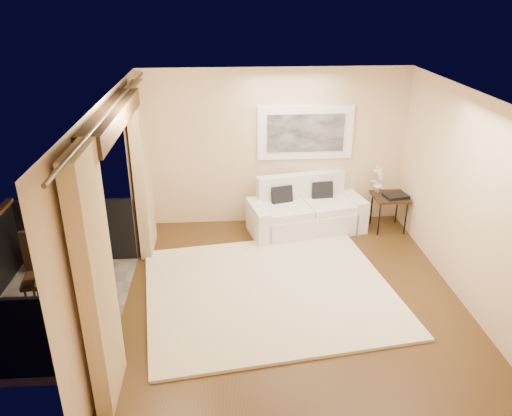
{
  "coord_description": "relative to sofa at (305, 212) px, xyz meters",
  "views": [
    {
      "loc": [
        -0.9,
        -5.64,
        3.86
      ],
      "look_at": [
        -0.45,
        0.68,
        1.05
      ],
      "focal_mm": 35.0,
      "sensor_mm": 36.0,
      "label": 1
    }
  ],
  "objects": [
    {
      "name": "floor",
      "position": [
        -0.49,
        -2.09,
        -0.33
      ],
      "size": [
        5.0,
        5.0,
        0.0
      ],
      "primitive_type": "plane",
      "color": "#4F3517",
      "rests_on": "ground"
    },
    {
      "name": "room_shell",
      "position": [
        -2.62,
        -2.09,
        2.19
      ],
      "size": [
        5.0,
        6.4,
        5.0
      ],
      "color": "white",
      "rests_on": "ground"
    },
    {
      "name": "balcony",
      "position": [
        -3.8,
        -2.09,
        -0.15
      ],
      "size": [
        1.81,
        2.6,
        1.17
      ],
      "color": "#605B56",
      "rests_on": "ground"
    },
    {
      "name": "curtains",
      "position": [
        -2.6,
        -2.09,
        1.01
      ],
      "size": [
        0.16,
        4.8,
        2.64
      ],
      "color": "tan",
      "rests_on": "ground"
    },
    {
      "name": "artwork",
      "position": [
        0.01,
        0.38,
        1.29
      ],
      "size": [
        1.62,
        0.07,
        0.92
      ],
      "color": "white",
      "rests_on": "room_shell"
    },
    {
      "name": "rug",
      "position": [
        -0.79,
        -1.91,
        -0.31
      ],
      "size": [
        3.71,
        3.34,
        0.04
      ],
      "primitive_type": "cube",
      "rotation": [
        0.0,
        0.0,
        0.14
      ],
      "color": "#F3E8C3",
      "rests_on": "floor"
    },
    {
      "name": "sofa",
      "position": [
        0.0,
        0.0,
        0.0
      ],
      "size": [
        2.06,
        1.21,
        0.93
      ],
      "rotation": [
        0.0,
        0.0,
        0.21
      ],
      "color": "white",
      "rests_on": "floor"
    },
    {
      "name": "side_table",
      "position": [
        1.44,
        -0.09,
        0.24
      ],
      "size": [
        0.57,
        0.57,
        0.62
      ],
      "rotation": [
        0.0,
        0.0,
        0.0
      ],
      "color": "black",
      "rests_on": "floor"
    },
    {
      "name": "tray",
      "position": [
        1.5,
        -0.16,
        0.32
      ],
      "size": [
        0.43,
        0.35,
        0.05
      ],
      "primitive_type": "cube",
      "rotation": [
        0.0,
        0.0,
        0.21
      ],
      "color": "black",
      "rests_on": "side_table"
    },
    {
      "name": "orchid",
      "position": [
        1.26,
        0.08,
        0.54
      ],
      "size": [
        0.31,
        0.3,
        0.49
      ],
      "primitive_type": "imported",
      "rotation": [
        0.0,
        0.0,
        0.68
      ],
      "color": "white",
      "rests_on": "side_table"
    },
    {
      "name": "bistro_table",
      "position": [
        -3.23,
        -2.49,
        0.43
      ],
      "size": [
        0.85,
        0.85,
        0.84
      ],
      "rotation": [
        0.0,
        0.0,
        0.22
      ],
      "color": "black",
      "rests_on": "balcony"
    },
    {
      "name": "balcony_chair_far",
      "position": [
        -3.96,
        -1.18,
        0.21
      ],
      "size": [
        0.41,
        0.41,
        0.93
      ],
      "rotation": [
        0.0,
        0.0,
        3.16
      ],
      "color": "black",
      "rests_on": "balcony"
    },
    {
      "name": "balcony_chair_near",
      "position": [
        -3.71,
        -2.05,
        0.3
      ],
      "size": [
        0.53,
        0.53,
        1.08
      ],
      "rotation": [
        0.0,
        0.0,
        0.15
      ],
      "color": "black",
      "rests_on": "balcony"
    },
    {
      "name": "ice_bucket",
      "position": [
        -3.37,
        -2.41,
        0.62
      ],
      "size": [
        0.18,
        0.18,
        0.2
      ],
      "primitive_type": "cylinder",
      "color": "silver",
      "rests_on": "bistro_table"
    },
    {
      "name": "candle",
      "position": [
        -3.19,
        -2.35,
        0.55
      ],
      "size": [
        0.06,
        0.06,
        0.07
      ],
      "primitive_type": "cylinder",
      "color": "red",
      "rests_on": "bistro_table"
    },
    {
      "name": "vase",
      "position": [
        -3.26,
        -2.67,
        0.61
      ],
      "size": [
        0.04,
        0.04,
        0.18
      ],
      "primitive_type": "cylinder",
      "color": "white",
      "rests_on": "bistro_table"
    },
    {
      "name": "glass_a",
      "position": [
        -3.13,
        -2.61,
        0.58
      ],
      "size": [
        0.06,
        0.06,
        0.12
      ],
      "primitive_type": "cylinder",
      "color": "silver",
      "rests_on": "bistro_table"
    },
    {
      "name": "glass_b",
      "position": [
        -3.06,
        -2.46,
        0.58
      ],
      "size": [
        0.06,
        0.06,
        0.12
      ],
      "primitive_type": "cylinder",
      "color": "silver",
      "rests_on": "bistro_table"
    }
  ]
}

